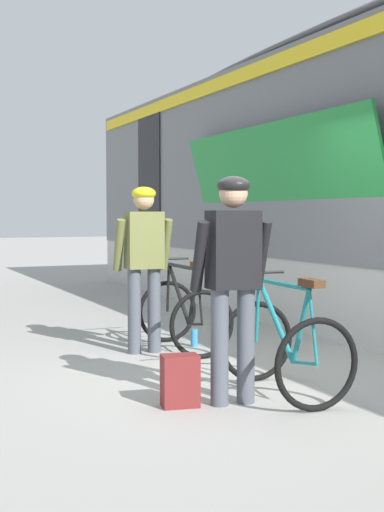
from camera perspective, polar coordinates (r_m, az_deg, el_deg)
The scene contains 7 objects.
ground_plane at distance 6.28m, azimuth 6.37°, elevation -10.13°, with size 80.00×80.00×0.00m, color #A09E99.
cyclist_near_in_dark at distance 5.35m, azimuth 3.37°, elevation -1.04°, with size 0.63×0.34×1.76m.
cyclist_far_in_olive at distance 7.36m, azimuth -3.96°, elevation 0.17°, with size 0.62×0.33×1.76m.
bicycle_near_teal at distance 5.72m, azimuth 7.59°, elevation -7.36°, with size 0.78×1.11×0.99m.
bicycle_far_black at distance 7.55m, azimuth -0.67°, elevation -4.72°, with size 0.76×1.10×0.99m.
backpack_on_platform at distance 5.39m, azimuth -0.99°, elevation -10.19°, with size 0.28×0.18×0.40m, color maroon.
water_bottle_near_the_bikes at distance 7.79m, azimuth 0.19°, elevation -6.73°, with size 0.08×0.08×0.20m, color #338CCC.
Camera 1 is at (-3.16, -5.23, 1.47)m, focal length 48.78 mm.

